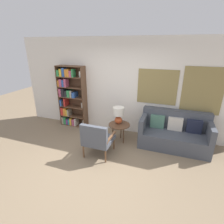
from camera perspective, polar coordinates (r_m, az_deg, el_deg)
name	(u,v)px	position (r m, az deg, el deg)	size (l,w,h in m)	color
ground_plane	(92,170)	(3.93, -6.55, -18.35)	(14.00, 14.00, 0.00)	#847056
wall_back	(123,87)	(5.03, 3.55, 8.13)	(6.40, 0.08, 2.70)	white
bookshelf	(70,97)	(5.66, -13.62, 4.75)	(0.87, 0.30, 1.91)	brown
armchair	(97,138)	(4.07, -4.98, -8.51)	(0.65, 0.65, 0.86)	brown
couch	(174,133)	(4.81, 19.56, -6.62)	(1.70, 0.82, 0.91)	#474C56
side_table	(119,126)	(4.69, 2.38, -4.55)	(0.57, 0.57, 0.50)	brown
table_lamp	(119,114)	(4.62, 2.14, -0.58)	(0.30, 0.30, 0.46)	#C65128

